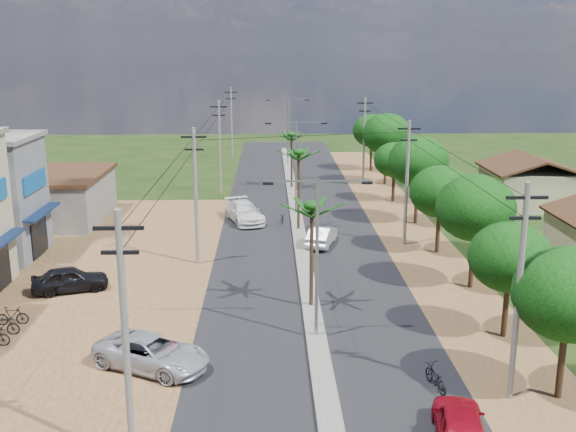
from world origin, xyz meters
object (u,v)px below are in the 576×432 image
at_px(moto_rider_east, 435,378).
at_px(car_white_far, 244,213).
at_px(car_silver_mid, 322,236).
at_px(car_red_near, 460,427).
at_px(car_parked_dark, 70,280).
at_px(car_parked_silver, 152,353).
at_px(roadside_sign, 173,358).

bearing_deg(moto_rider_east, car_white_far, -84.93).
bearing_deg(car_silver_mid, car_red_near, 113.48).
bearing_deg(car_parked_dark, moto_rider_east, -141.93).
bearing_deg(car_parked_silver, car_silver_mid, 1.60).
relative_size(car_silver_mid, moto_rider_east, 2.31).
xyz_separation_m(car_silver_mid, moto_rider_east, (3.15, -21.08, -0.22)).
xyz_separation_m(car_red_near, car_white_far, (-8.80, 32.03, 0.04)).
xyz_separation_m(car_red_near, moto_rider_east, (0.13, 4.14, -0.28)).
height_order(car_white_far, roadside_sign, car_white_far).
xyz_separation_m(car_parked_dark, moto_rider_east, (18.57, -12.07, -0.25)).
relative_size(car_white_far, car_parked_silver, 1.05).
relative_size(car_silver_mid, car_white_far, 0.77).
relative_size(car_silver_mid, car_parked_silver, 0.81).
bearing_deg(car_white_far, roadside_sign, -112.80).
height_order(car_white_far, car_parked_dark, car_white_far).
bearing_deg(car_parked_silver, car_parked_dark, 60.01).
bearing_deg(roadside_sign, car_silver_mid, 63.75).
distance_m(car_parked_silver, roadside_sign, 0.95).
xyz_separation_m(car_parked_silver, moto_rider_east, (12.15, -2.17, -0.25)).
relative_size(car_parked_silver, roadside_sign, 4.20).
xyz_separation_m(car_silver_mid, car_parked_dark, (-15.42, -9.01, 0.03)).
xyz_separation_m(car_white_far, moto_rider_east, (8.94, -27.89, -0.32)).
bearing_deg(car_silver_mid, roadside_sign, 83.54).
bearing_deg(car_red_near, car_white_far, -64.42).
distance_m(car_red_near, car_parked_silver, 13.57).
relative_size(car_red_near, car_parked_dark, 1.04).
bearing_deg(moto_rider_east, roadside_sign, -23.69).
distance_m(car_parked_dark, moto_rider_east, 22.15).
bearing_deg(car_red_near, moto_rider_east, -81.65).
bearing_deg(car_white_far, car_silver_mid, -67.35).
relative_size(car_parked_silver, moto_rider_east, 2.85).
distance_m(car_parked_silver, moto_rider_east, 12.34).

